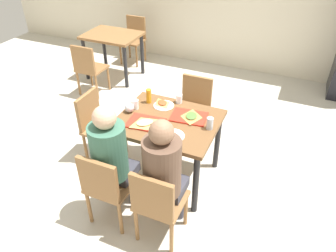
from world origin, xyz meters
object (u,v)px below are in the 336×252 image
plastic_cup_a (179,99)px  condiment_bottle (149,96)px  chair_near_right (157,202)px  pizza_slice_b (191,116)px  chair_near_left (106,185)px  chair_far_side (194,105)px  plastic_cup_b (155,136)px  plastic_cup_c (135,104)px  pizza_slice_a (145,123)px  foil_bundle (129,108)px  person_in_brown_jacket (164,170)px  chair_left_end (97,122)px  tray_red_near (146,123)px  paper_plate_center (164,105)px  tray_red_far (189,117)px  pizza_slice_c (162,103)px  person_in_red (112,154)px  soda_can (210,123)px  paper_plate_near_edge (173,136)px  background_chair_near (88,67)px  background_table (113,42)px  main_table (168,129)px

plastic_cup_a → condiment_bottle: bearing=-157.4°
chair_near_right → pizza_slice_b: size_ratio=3.40×
chair_near_left → chair_far_side: bearing=81.1°
plastic_cup_b → condiment_bottle: (-0.35, 0.59, 0.03)m
plastic_cup_c → pizza_slice_a: bearing=-45.8°
foil_bundle → chair_near_left: bearing=-77.3°
person_in_brown_jacket → pizza_slice_b: 0.79m
chair_left_end → pizza_slice_a: chair_left_end is taller
tray_red_near → plastic_cup_b: bearing=-46.2°
chair_far_side → foil_bundle: size_ratio=8.33×
plastic_cup_a → paper_plate_center: bearing=-135.0°
tray_red_far → plastic_cup_b: 0.51m
pizza_slice_c → plastic_cup_b: size_ratio=2.18×
chair_far_side → paper_plate_center: (-0.15, -0.57, 0.28)m
chair_left_end → person_in_red: size_ratio=0.67×
pizza_slice_b → condiment_bottle: bearing=168.5°
chair_near_right → soda_can: 0.91m
chair_left_end → person_in_red: 0.95m
chair_near_right → plastic_cup_b: plastic_cup_b is taller
tray_red_near → soda_can: (0.60, 0.17, 0.05)m
chair_left_end → pizza_slice_b: size_ratio=3.40×
tray_red_near → tray_red_far: (0.35, 0.27, 0.00)m
paper_plate_near_edge → plastic_cup_c: (-0.55, 0.29, 0.05)m
plastic_cup_b → background_chair_near: 2.49m
chair_near_right → pizza_slice_b: (-0.05, 0.93, 0.30)m
foil_bundle → tray_red_near: bearing=-26.6°
person_in_brown_jacket → tray_red_far: size_ratio=3.45×
person_in_brown_jacket → plastic_cup_c: bearing=132.0°
chair_near_left → plastic_cup_c: bearing=99.9°
person_in_brown_jacket → pizza_slice_a: bearing=130.8°
paper_plate_near_edge → plastic_cup_a: plastic_cup_a is taller
chair_left_end → background_table: bearing=116.6°
pizza_slice_b → plastic_cup_a: plastic_cup_a is taller
person_in_red → pizza_slice_b: bearing=59.9°
plastic_cup_b → chair_far_side: bearing=91.2°
chair_near_right → pizza_slice_a: size_ratio=2.89×
chair_left_end → pizza_slice_c: bearing=19.6°
chair_near_left → condiment_bottle: condiment_bottle is taller
paper_plate_center → condiment_bottle: 0.19m
main_table → tray_red_near: 0.26m
chair_far_side → main_table: bearing=-90.0°
chair_far_side → condiment_bottle: bearing=-119.7°
plastic_cup_b → foil_bundle: 0.56m
main_table → chair_near_right: 0.86m
paper_plate_near_edge → soda_can: size_ratio=1.80×
person_in_brown_jacket → tray_red_near: 0.67m
chair_far_side → tray_red_near: bearing=-100.5°
paper_plate_center → plastic_cup_c: size_ratio=2.20×
tray_red_near → foil_bundle: (-0.25, 0.13, 0.04)m
person_in_red → paper_plate_center: person_in_red is taller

